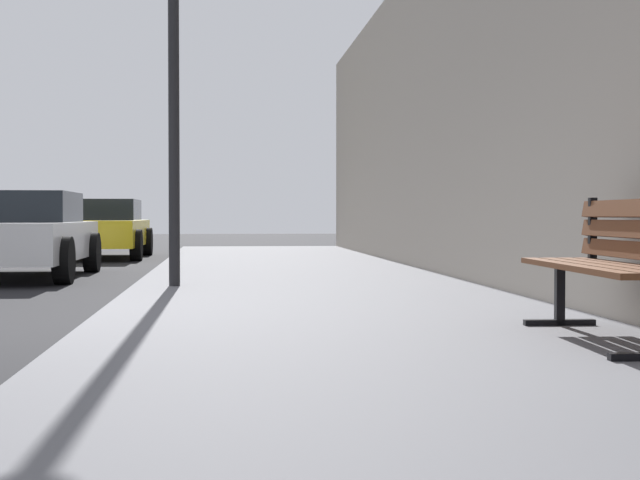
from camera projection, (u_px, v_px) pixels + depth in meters
name	position (u px, v px, depth m)	size (l,w,h in m)	color
sidewalk	(348.00, 320.00, 7.46)	(4.00, 32.00, 0.15)	#5B5B60
building_wall	(614.00, 39.00, 7.63)	(0.70, 32.00, 4.74)	#ADA393
bench	(616.00, 257.00, 5.67)	(0.57, 1.83, 0.89)	brown
car_white	(18.00, 234.00, 13.62)	(1.98, 4.19, 1.27)	white
car_yellow	(99.00, 228.00, 20.04)	(2.06, 4.21, 1.27)	yellow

